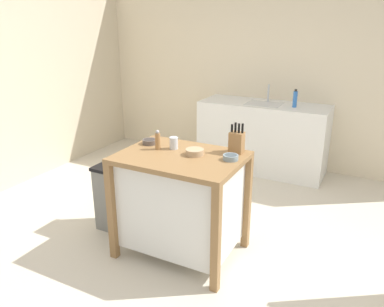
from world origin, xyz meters
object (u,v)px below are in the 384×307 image
at_px(drinking_cup, 174,143).
at_px(pepper_grinder, 158,140).
at_px(trash_bin, 117,197).
at_px(bottle_spray_cleaner, 295,99).
at_px(sink_faucet, 268,93).
at_px(bowl_ceramic_small, 195,152).
at_px(kitchen_island, 181,199).
at_px(knife_block, 237,142).
at_px(bowl_ceramic_wide, 150,141).
at_px(bowl_stoneware_deep, 231,157).

xyz_separation_m(drinking_cup, pepper_grinder, (-0.11, -0.07, 0.03)).
xyz_separation_m(trash_bin, bottle_spray_cleaner, (1.15, 2.03, 0.68)).
distance_m(pepper_grinder, sink_faucet, 2.26).
xyz_separation_m(bowl_ceramic_small, bottle_spray_cleaner, (0.32, 2.04, 0.09)).
relative_size(drinking_cup, trash_bin, 0.16).
bearing_deg(trash_bin, drinking_cup, 3.82).
height_order(drinking_cup, pepper_grinder, pepper_grinder).
relative_size(kitchen_island, knife_block, 3.95).
height_order(kitchen_island, sink_faucet, sink_faucet).
bearing_deg(bowl_ceramic_wide, drinking_cup, -4.05).
distance_m(kitchen_island, bowl_stoneware_deep, 0.57).
bearing_deg(bowl_stoneware_deep, bowl_ceramic_wide, 176.50).
xyz_separation_m(knife_block, bowl_stoneware_deep, (0.02, -0.18, -0.07)).
xyz_separation_m(drinking_cup, trash_bin, (-0.61, -0.04, -0.62)).
relative_size(knife_block, pepper_grinder, 1.51).
xyz_separation_m(trash_bin, sink_faucet, (0.76, 2.22, 0.69)).
xyz_separation_m(knife_block, trash_bin, (-1.10, -0.19, -0.66)).
bearing_deg(bowl_stoneware_deep, knife_block, 97.06).
bearing_deg(sink_faucet, drinking_cup, -94.05).
distance_m(bowl_stoneware_deep, drinking_cup, 0.52).
bearing_deg(bowl_ceramic_small, bowl_stoneware_deep, 4.58).
bearing_deg(bowl_stoneware_deep, sink_faucet, 99.33).
bearing_deg(knife_block, trash_bin, -170.32).
bearing_deg(bowl_ceramic_wide, bowl_stoneware_deep, -3.50).
bearing_deg(bowl_stoneware_deep, drinking_cup, 176.76).
xyz_separation_m(bowl_ceramic_wide, trash_bin, (-0.36, -0.06, -0.59)).
distance_m(knife_block, bowl_stoneware_deep, 0.19).
bearing_deg(drinking_cup, bowl_stoneware_deep, -3.24).
distance_m(kitchen_island, drinking_cup, 0.47).
bearing_deg(drinking_cup, kitchen_island, -41.74).
height_order(kitchen_island, bowl_ceramic_wide, bowl_ceramic_wide).
bearing_deg(sink_faucet, bowl_ceramic_small, -88.29).
xyz_separation_m(bowl_stoneware_deep, bowl_ceramic_wide, (-0.77, 0.05, 0.00)).
bearing_deg(bottle_spray_cleaner, kitchen_island, -101.21).
height_order(bowl_stoneware_deep, pepper_grinder, pepper_grinder).
bearing_deg(pepper_grinder, bottle_spray_cleaner, 72.46).
distance_m(sink_faucet, bottle_spray_cleaner, 0.43).
height_order(pepper_grinder, bottle_spray_cleaner, bottle_spray_cleaner).
height_order(bowl_ceramic_small, bottle_spray_cleaner, bottle_spray_cleaner).
bearing_deg(bowl_ceramic_small, drinking_cup, 166.53).
xyz_separation_m(bowl_ceramic_small, sink_faucet, (-0.07, 2.23, 0.10)).
bearing_deg(bottle_spray_cleaner, knife_block, -91.39).
height_order(knife_block, sink_faucet, knife_block).
relative_size(bowl_ceramic_wide, sink_faucet, 0.57).
xyz_separation_m(knife_block, bowl_ceramic_wide, (-0.74, -0.13, -0.07)).
distance_m(bowl_stoneware_deep, pepper_grinder, 0.63).
relative_size(sink_faucet, bottle_spray_cleaner, 1.01).
bearing_deg(knife_block, bowl_ceramic_wide, -170.11).
relative_size(bowl_ceramic_small, bottle_spray_cleaner, 0.67).
bearing_deg(knife_block, sink_faucet, 99.52).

